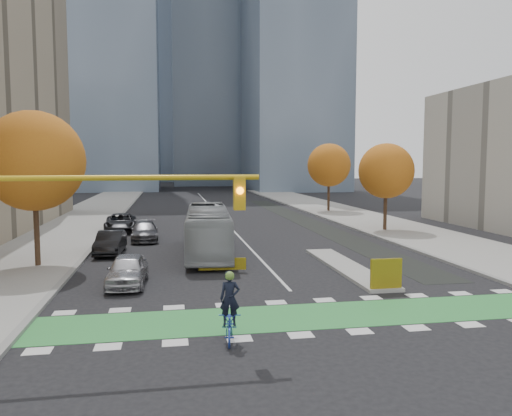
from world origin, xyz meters
name	(u,v)px	position (x,y,z in m)	size (l,w,h in m)	color
ground	(327,329)	(0.00, 0.00, 0.00)	(300.00, 300.00, 0.00)	black
sidewalk_west	(45,243)	(-13.50, 20.00, 0.07)	(7.00, 120.00, 0.15)	gray
sidewalk_east	(414,233)	(13.50, 20.00, 0.07)	(7.00, 120.00, 0.15)	gray
curb_west	(98,242)	(-10.00, 20.00, 0.07)	(0.30, 120.00, 0.16)	gray
curb_east	(371,234)	(10.00, 20.00, 0.07)	(0.30, 120.00, 0.16)	gray
bike_crossing	(314,316)	(0.00, 1.50, 0.01)	(20.00, 3.00, 0.01)	#2D8B3C
centre_line	(216,212)	(0.00, 40.00, 0.01)	(0.15, 70.00, 0.01)	silver
bike_lane_paint	(304,221)	(7.50, 30.00, 0.01)	(2.50, 50.00, 0.01)	black
median_island	(347,267)	(4.00, 9.00, 0.08)	(1.60, 10.00, 0.16)	gray
hazard_board	(386,274)	(4.00, 4.20, 0.80)	(1.40, 0.12, 1.30)	yellow
tower_nw	(100,13)	(-18.00, 90.00, 35.00)	(22.00, 22.00, 70.00)	#47566B
tower_nc	(212,0)	(6.00, 110.00, 45.00)	(20.00, 20.00, 90.00)	#47566B
tower_ne	(293,41)	(20.00, 85.00, 30.00)	(18.00, 24.00, 60.00)	#47566B
tower_far	(171,47)	(-4.00, 140.00, 40.00)	(26.00, 26.00, 80.00)	#47566B
tree_west	(34,161)	(-12.00, 12.00, 5.62)	(5.20, 5.20, 8.22)	#332114
tree_east_near	(386,171)	(12.00, 22.00, 4.86)	(4.40, 4.40, 7.08)	#332114
tree_east_far	(329,165)	(12.50, 38.00, 5.24)	(4.80, 4.80, 7.65)	#332114
traffic_signal_west	(70,215)	(-7.93, -0.51, 4.03)	(8.53, 0.56, 5.20)	#BF9914
cyclist	(230,318)	(-3.31, -0.50, 0.74)	(0.90, 1.98, 2.20)	#213999
bus	(208,230)	(-2.85, 14.19, 1.47)	(2.48, 10.58, 2.95)	#9A9EA1
parked_car_a	(127,270)	(-7.03, 7.31, 0.70)	(1.65, 4.10, 1.40)	#AAA9AF
parked_car_b	(110,243)	(-8.68, 15.44, 0.70)	(1.47, 4.22, 1.39)	black
parked_car_c	(145,231)	(-6.88, 20.44, 0.66)	(1.86, 4.58, 1.33)	#48484D
parked_car_d	(121,223)	(-9.00, 25.44, 0.72)	(2.39, 5.19, 1.44)	black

